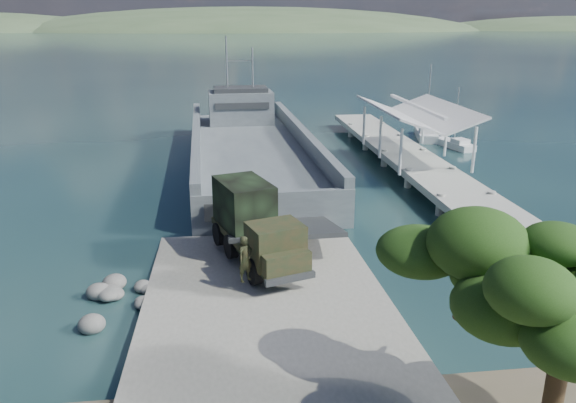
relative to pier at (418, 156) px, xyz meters
The scene contains 11 objects.
ground 22.89m from the pier, 124.71° to the right, with size 1400.00×1400.00×0.00m, color #173439.
boat_ramp 23.70m from the pier, 123.33° to the right, with size 10.00×18.00×0.50m, color gray.
shoreline_rocks 26.55m from the pier, 136.42° to the right, with size 3.20×5.60×0.90m, color #595957, non-canonical shape.
distant_headlands 542.50m from the pier, 86.09° to the left, with size 1000.00×240.00×48.00m, color #415837, non-canonical shape.
pier is the anchor object (origin of this frame).
landing_craft 13.13m from the pier, 159.74° to the left, with size 10.05×36.01×10.62m.
military_truck 19.92m from the pier, 131.62° to the right, with size 4.36×7.73×3.44m.
soldier 22.79m from the pier, 127.23° to the right, with size 0.73×0.48×1.98m, color black.
sailboat_near 11.43m from the pier, 53.06° to the left, with size 2.50×4.88×5.71m.
sailboat_far 14.75m from the pier, 67.18° to the left, with size 3.20×6.37×7.46m.
overhang_tree 28.41m from the pier, 103.20° to the right, with size 6.75×6.22×6.13m.
Camera 1 is at (-1.60, -20.82, 11.37)m, focal length 35.00 mm.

